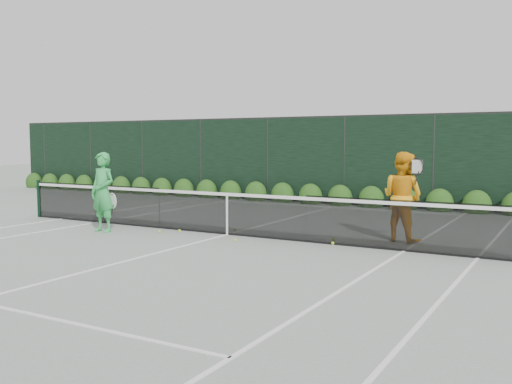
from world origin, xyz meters
The scene contains 8 objects.
ground centered at (0.00, 0.00, 0.00)m, with size 80.00×80.00×0.00m, color gray.
tennis_net centered at (-0.02, 0.00, 0.53)m, with size 12.90×0.10×1.07m.
player_woman centered at (-2.83, -1.08, 0.95)m, with size 0.73×0.51×1.91m.
player_man centered at (3.75, 1.16, 0.97)m, with size 1.13×1.01×1.94m.
court_lines centered at (0.00, 0.00, 0.01)m, with size 11.03×23.83×0.01m.
windscreen_fence centered at (0.00, -2.71, 1.51)m, with size 32.00×21.07×3.06m.
hedge_row centered at (0.00, 7.15, 0.23)m, with size 31.66×0.65×0.94m.
tennis_balls centered at (0.47, -0.07, 0.03)m, with size 4.22×1.36×0.07m.
Camera 1 is at (7.05, -11.05, 2.14)m, focal length 40.00 mm.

